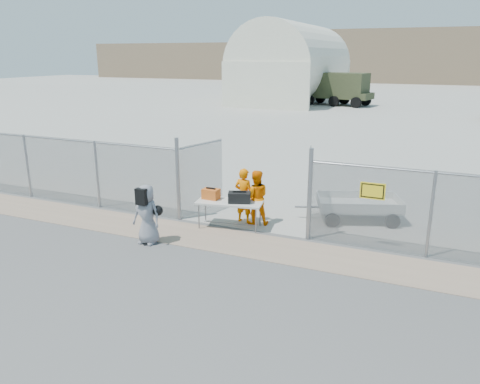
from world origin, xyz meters
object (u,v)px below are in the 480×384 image
at_px(security_worker_left, 244,196).
at_px(security_worker_right, 256,198).
at_px(folding_table, 230,214).
at_px(visitor, 147,214).
at_px(utility_trailer, 358,208).

relative_size(security_worker_left, security_worker_right, 1.01).
relative_size(folding_table, visitor, 1.17).
height_order(folding_table, security_worker_left, security_worker_left).
xyz_separation_m(visitor, utility_trailer, (4.80, 4.03, -0.42)).
relative_size(folding_table, security_worker_right, 1.14).
relative_size(security_worker_left, utility_trailer, 0.53).
xyz_separation_m(security_worker_right, utility_trailer, (2.71, 1.57, -0.44)).
bearing_deg(security_worker_left, folding_table, 78.09).
height_order(security_worker_left, security_worker_right, security_worker_left).
bearing_deg(security_worker_right, folding_table, 18.93).
distance_m(security_worker_left, utility_trailer, 3.48).
height_order(folding_table, utility_trailer, folding_table).
height_order(folding_table, security_worker_right, security_worker_right).
distance_m(folding_table, security_worker_left, 0.75).
distance_m(folding_table, security_worker_right, 0.90).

